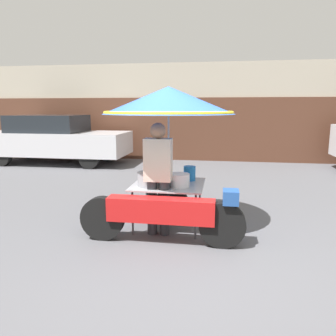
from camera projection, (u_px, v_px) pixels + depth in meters
ground_plane at (184, 256)px, 4.05m from camera, size 36.00×36.00×0.00m
shopfront_building at (211, 112)px, 11.99m from camera, size 28.00×2.06×3.29m
vendor_motorcycle_cart at (168, 119)px, 4.71m from camera, size 2.24×1.92×2.11m
vendor_person at (158, 173)px, 4.59m from camera, size 0.38×0.22×1.60m
parked_car at (55, 139)px, 10.67m from camera, size 4.67×1.83×1.57m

